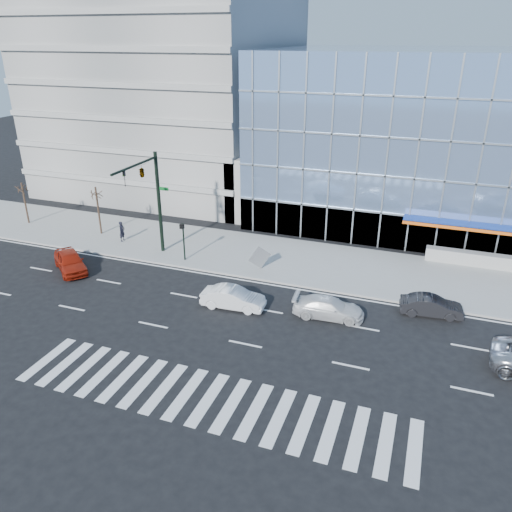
# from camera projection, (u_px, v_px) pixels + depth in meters

# --- Properties ---
(ground) EXTENTS (160.00, 160.00, 0.00)m
(ground) POSITION_uv_depth(u_px,v_px,m) (268.00, 311.00, 31.80)
(ground) COLOR black
(ground) RESTS_ON ground
(sidewalk) EXTENTS (120.00, 8.00, 0.15)m
(sidewalk) POSITION_uv_depth(u_px,v_px,m) (301.00, 261.00, 38.64)
(sidewalk) COLOR gray
(sidewalk) RESTS_ON ground
(theatre_building) EXTENTS (42.00, 26.00, 15.00)m
(theatre_building) POSITION_uv_depth(u_px,v_px,m) (499.00, 135.00, 46.72)
(theatre_building) COLOR #7EA0D3
(theatre_building) RESTS_ON ground
(parking_garage) EXTENTS (24.00, 24.00, 20.00)m
(parking_garage) POSITION_uv_depth(u_px,v_px,m) (175.00, 94.00, 56.32)
(parking_garage) COLOR gray
(parking_garage) RESTS_ON ground
(ramp_block) EXTENTS (6.00, 8.00, 6.00)m
(ramp_block) POSITION_uv_depth(u_px,v_px,m) (269.00, 184.00, 47.92)
(ramp_block) COLOR gray
(ramp_block) RESTS_ON ground
(traffic_signal) EXTENTS (1.14, 5.74, 8.00)m
(traffic_signal) POSITION_uv_depth(u_px,v_px,m) (147.00, 183.00, 36.66)
(traffic_signal) COLOR black
(traffic_signal) RESTS_ON sidewalk
(ped_signal_post) EXTENTS (0.30, 0.33, 3.00)m
(ped_signal_post) POSITION_uv_depth(u_px,v_px,m) (183.00, 236.00, 37.83)
(ped_signal_post) COLOR black
(ped_signal_post) RESTS_ON sidewalk
(street_tree_near) EXTENTS (1.10, 1.10, 4.23)m
(street_tree_near) POSITION_uv_depth(u_px,v_px,m) (96.00, 194.00, 42.33)
(street_tree_near) COLOR #332319
(street_tree_near) RESTS_ON sidewalk
(street_tree_far) EXTENTS (1.10, 1.10, 3.87)m
(street_tree_far) POSITION_uv_depth(u_px,v_px,m) (22.00, 188.00, 44.96)
(street_tree_far) COLOR #332319
(street_tree_far) RESTS_ON sidewalk
(white_suv) EXTENTS (4.54, 2.15, 1.28)m
(white_suv) POSITION_uv_depth(u_px,v_px,m) (328.00, 308.00, 30.88)
(white_suv) COLOR silver
(white_suv) RESTS_ON ground
(white_sedan) EXTENTS (4.21, 1.72, 1.36)m
(white_sedan) POSITION_uv_depth(u_px,v_px,m) (233.00, 298.00, 31.93)
(white_sedan) COLOR silver
(white_sedan) RESTS_ON ground
(dark_sedan) EXTENTS (3.95, 1.77, 1.26)m
(dark_sedan) POSITION_uv_depth(u_px,v_px,m) (431.00, 306.00, 31.07)
(dark_sedan) COLOR black
(dark_sedan) RESTS_ON ground
(red_sedan) EXTENTS (4.54, 4.16, 1.50)m
(red_sedan) POSITION_uv_depth(u_px,v_px,m) (70.00, 261.00, 36.93)
(red_sedan) COLOR #981C0B
(red_sedan) RESTS_ON ground
(pedestrian) EXTENTS (0.42, 0.63, 1.71)m
(pedestrian) POSITION_uv_depth(u_px,v_px,m) (122.00, 231.00, 41.88)
(pedestrian) COLOR black
(pedestrian) RESTS_ON sidewalk
(tilted_panel) EXTENTS (1.37, 1.29, 1.83)m
(tilted_panel) POSITION_uv_depth(u_px,v_px,m) (260.00, 257.00, 36.83)
(tilted_panel) COLOR gray
(tilted_panel) RESTS_ON sidewalk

